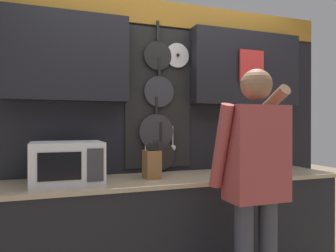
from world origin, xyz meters
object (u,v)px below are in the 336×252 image
utensil_crock (246,163)px  person (255,173)px  microwave (67,163)px  knife_block (152,164)px

utensil_crock → person: bearing=-118.3°
utensil_crock → person: person is taller
microwave → utensil_crock: bearing=0.1°
microwave → person: 1.26m
person → microwave: bearing=153.4°
knife_block → person: 0.76m
person → knife_block: bearing=132.6°
knife_block → person: (0.52, -0.56, -0.02)m
knife_block → utensil_crock: (0.82, 0.00, -0.02)m
microwave → knife_block: 0.61m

